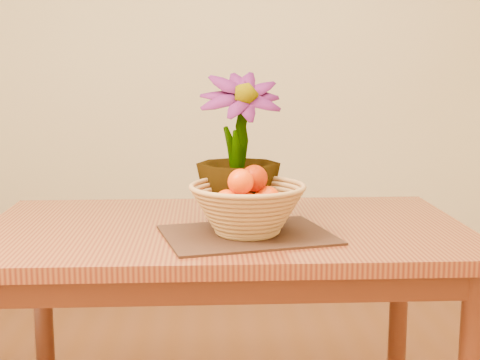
{
  "coord_description": "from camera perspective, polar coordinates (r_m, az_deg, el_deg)",
  "views": [
    {
      "loc": [
        -0.05,
        -1.6,
        1.21
      ],
      "look_at": [
        0.04,
        0.2,
        0.9
      ],
      "focal_mm": 50.0,
      "sensor_mm": 36.0,
      "label": 1
    }
  ],
  "objects": [
    {
      "name": "wall_back",
      "position": [
        3.85,
        -2.14,
        11.78
      ],
      "size": [
        4.0,
        0.02,
        2.7
      ],
      "primitive_type": "cube",
      "color": "#F5E5BA",
      "rests_on": "floor"
    },
    {
      "name": "table",
      "position": [
        1.98,
        -1.23,
        -6.33
      ],
      "size": [
        1.4,
        0.8,
        0.75
      ],
      "color": "brown",
      "rests_on": "floor"
    },
    {
      "name": "potted_plant",
      "position": [
        1.95,
        -0.13,
        2.7
      ],
      "size": [
        0.27,
        0.27,
        0.44
      ],
      "primitive_type": "imported",
      "rotation": [
        0.0,
        0.0,
        0.11
      ],
      "color": "#134012",
      "rests_on": "table"
    },
    {
      "name": "orange_pile",
      "position": [
        1.81,
        0.74,
        -1.08
      ],
      "size": [
        0.18,
        0.18,
        0.13
      ],
      "rotation": [
        0.0,
        0.0,
        -0.2
      ],
      "color": "#FF3004",
      "rests_on": "wicker_basket"
    },
    {
      "name": "wicker_basket",
      "position": [
        1.81,
        0.64,
        -2.64
      ],
      "size": [
        0.32,
        0.32,
        0.13
      ],
      "color": "#AC8147",
      "rests_on": "placemat"
    },
    {
      "name": "placemat",
      "position": [
        1.83,
        0.64,
        -4.7
      ],
      "size": [
        0.51,
        0.43,
        0.01
      ],
      "primitive_type": "cube",
      "rotation": [
        0.0,
        0.0,
        0.23
      ],
      "color": "#321B12",
      "rests_on": "table"
    }
  ]
}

